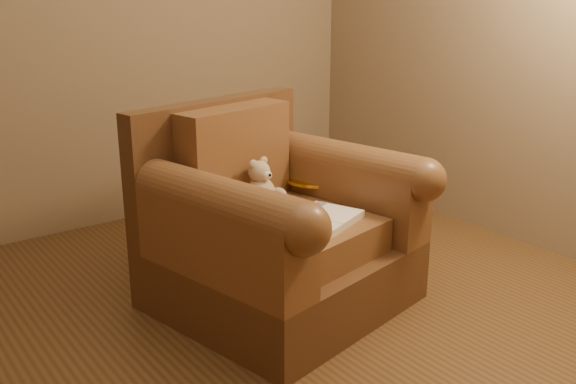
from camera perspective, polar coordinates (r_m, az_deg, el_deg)
floor at (r=2.68m, az=-1.88°, el=-15.30°), size 4.00×4.00×0.00m
armchair at (r=3.05m, az=-1.23°, el=-3.36°), size 1.22×1.18×0.94m
teddy_bear at (r=3.06m, az=-2.25°, el=0.25°), size 0.18×0.21×0.25m
guidebook at (r=2.86m, az=2.69°, el=-2.66°), size 0.49×0.40×0.03m
side_table at (r=3.46m, az=2.57°, el=-2.29°), size 0.37×0.37×0.51m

